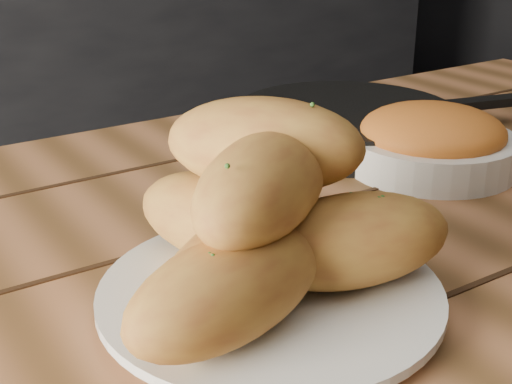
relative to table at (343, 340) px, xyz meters
name	(u,v)px	position (x,y,z in m)	size (l,w,h in m)	color
table	(343,340)	(0.00, 0.00, 0.00)	(1.59, 0.94, 0.75)	#9D613B
plate	(270,297)	(-0.11, -0.04, 0.10)	(0.27, 0.27, 0.02)	silver
bread_rolls	(261,225)	(-0.12, -0.04, 0.16)	(0.29, 0.25, 0.14)	#B48432
skillet	(347,123)	(0.21, 0.25, 0.11)	(0.41, 0.28, 0.05)	black
bowl	(432,141)	(0.22, 0.12, 0.12)	(0.20, 0.20, 0.07)	white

